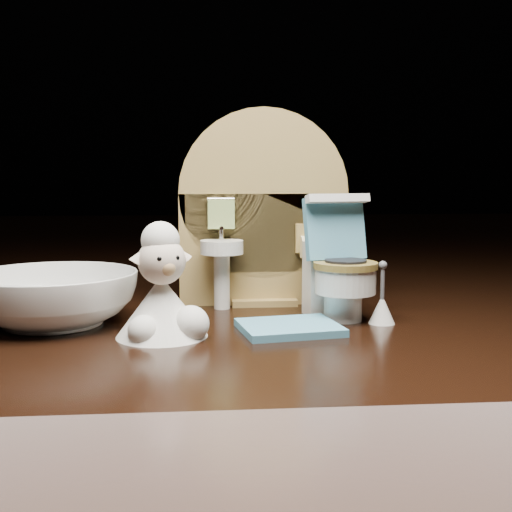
{
  "coord_description": "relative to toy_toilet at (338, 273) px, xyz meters",
  "views": [
    {
      "loc": [
        -0.05,
        -0.43,
        0.1
      ],
      "look_at": [
        -0.01,
        -0.0,
        0.05
      ],
      "focal_mm": 45.0,
      "sensor_mm": 36.0,
      "label": 1
    }
  ],
  "objects": [
    {
      "name": "toilet_brush",
      "position": [
        0.03,
        -0.02,
        -0.02
      ],
      "size": [
        0.02,
        0.02,
        0.04
      ],
      "color": "white",
      "rests_on": "ground"
    },
    {
      "name": "toy_toilet",
      "position": [
        0.0,
        0.0,
        0.0
      ],
      "size": [
        0.05,
        0.06,
        0.09
      ],
      "rotation": [
        0.0,
        0.0,
        0.24
      ],
      "color": "white",
      "rests_on": "ground"
    },
    {
      "name": "plush_lamb",
      "position": [
        -0.12,
        -0.04,
        -0.01
      ],
      "size": [
        0.06,
        0.06,
        0.07
      ],
      "rotation": [
        0.0,
        0.0,
        0.38
      ],
      "color": "white",
      "rests_on": "ground"
    },
    {
      "name": "ceramic_bowl",
      "position": [
        -0.2,
        -0.0,
        -0.01
      ],
      "size": [
        0.14,
        0.14,
        0.04
      ],
      "primitive_type": "imported",
      "rotation": [
        0.0,
        0.0,
        0.31
      ],
      "color": "white",
      "rests_on": "ground"
    },
    {
      "name": "bath_mat",
      "position": [
        -0.04,
        -0.04,
        -0.03
      ],
      "size": [
        0.07,
        0.06,
        0.0
      ],
      "primitive_type": "cube",
      "rotation": [
        0.0,
        0.0,
        0.17
      ],
      "color": "#5198B7",
      "rests_on": "ground"
    },
    {
      "name": "backdrop_panel",
      "position": [
        -0.05,
        0.06,
        0.03
      ],
      "size": [
        0.13,
        0.05,
        0.15
      ],
      "color": "#A78748",
      "rests_on": "ground"
    }
  ]
}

